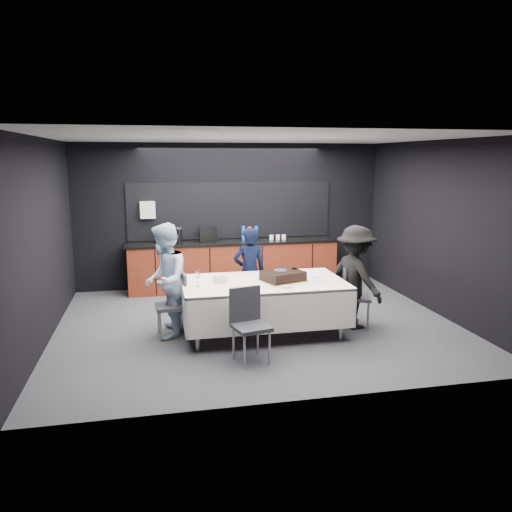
% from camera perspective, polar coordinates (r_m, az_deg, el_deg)
% --- Properties ---
extents(ground, '(6.00, 6.00, 0.00)m').
position_cam_1_polar(ground, '(7.76, 0.15, -7.77)').
color(ground, '#434348').
rests_on(ground, ground).
extents(room_shell, '(6.04, 5.04, 2.82)m').
position_cam_1_polar(room_shell, '(7.36, 0.16, 6.03)').
color(room_shell, white).
rests_on(room_shell, ground).
extents(kitchenette, '(4.10, 0.64, 2.05)m').
position_cam_1_polar(kitchenette, '(9.71, -2.66, -0.57)').
color(kitchenette, '#611E0F').
rests_on(kitchenette, ground).
extents(party_table, '(2.32, 1.32, 0.78)m').
position_cam_1_polar(party_table, '(7.19, 0.82, -3.95)').
color(party_table, '#99999E').
rests_on(party_table, ground).
extents(cake_assembly, '(0.71, 0.64, 0.18)m').
position_cam_1_polar(cake_assembly, '(7.17, 3.10, -2.29)').
color(cake_assembly, gold).
rests_on(cake_assembly, party_table).
extents(plate_stack, '(0.21, 0.21, 0.10)m').
position_cam_1_polar(plate_stack, '(7.13, -4.09, -2.54)').
color(plate_stack, white).
rests_on(plate_stack, party_table).
extents(loose_plate_near, '(0.22, 0.22, 0.01)m').
position_cam_1_polar(loose_plate_near, '(6.85, -2.17, -3.50)').
color(loose_plate_near, white).
rests_on(loose_plate_near, party_table).
extents(loose_plate_right_a, '(0.21, 0.21, 0.01)m').
position_cam_1_polar(loose_plate_right_a, '(7.48, 6.76, -2.31)').
color(loose_plate_right_a, white).
rests_on(loose_plate_right_a, party_table).
extents(loose_plate_right_b, '(0.20, 0.20, 0.01)m').
position_cam_1_polar(loose_plate_right_b, '(7.19, 7.11, -2.87)').
color(loose_plate_right_b, white).
rests_on(loose_plate_right_b, party_table).
extents(loose_plate_far, '(0.21, 0.21, 0.01)m').
position_cam_1_polar(loose_plate_far, '(7.60, 1.30, -2.02)').
color(loose_plate_far, white).
rests_on(loose_plate_far, party_table).
extents(fork_pile, '(0.16, 0.12, 0.02)m').
position_cam_1_polar(fork_pile, '(6.81, 3.55, -3.53)').
color(fork_pile, white).
rests_on(fork_pile, party_table).
extents(champagne_flute, '(0.06, 0.06, 0.22)m').
position_cam_1_polar(champagne_flute, '(6.87, -6.68, -2.20)').
color(champagne_flute, white).
rests_on(champagne_flute, party_table).
extents(chair_left, '(0.44, 0.44, 0.92)m').
position_cam_1_polar(chair_left, '(7.18, -9.09, -5.00)').
color(chair_left, '#333339').
rests_on(chair_left, ground).
extents(chair_right, '(0.55, 0.55, 0.92)m').
position_cam_1_polar(chair_right, '(7.68, 10.92, -4.01)').
color(chair_right, '#333339').
rests_on(chair_right, ground).
extents(chair_near, '(0.51, 0.51, 0.92)m').
position_cam_1_polar(chair_near, '(6.29, -0.87, -7.20)').
color(chair_near, '#333339').
rests_on(chair_near, ground).
extents(person_center, '(0.55, 0.38, 1.45)m').
position_cam_1_polar(person_center, '(7.95, -0.75, -1.87)').
color(person_center, black).
rests_on(person_center, ground).
extents(person_left, '(0.74, 0.88, 1.63)m').
position_cam_1_polar(person_left, '(7.15, -10.37, -2.80)').
color(person_left, silver).
rests_on(person_left, ground).
extents(person_right, '(0.87, 1.13, 1.55)m').
position_cam_1_polar(person_right, '(7.56, 11.31, -2.40)').
color(person_right, black).
rests_on(person_right, ground).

